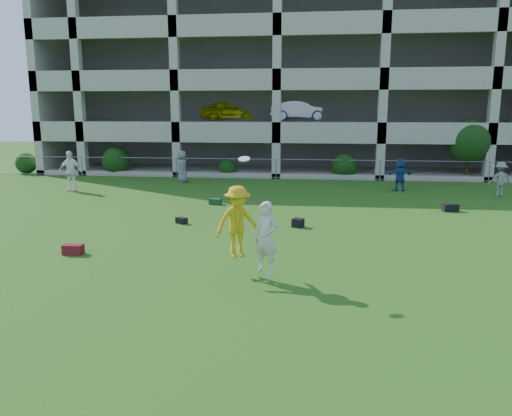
# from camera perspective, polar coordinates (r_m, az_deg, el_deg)

# --- Properties ---
(ground) EXTENTS (100.00, 100.00, 0.00)m
(ground) POSITION_cam_1_polar(r_m,az_deg,el_deg) (11.13, -5.63, -10.01)
(ground) COLOR #235114
(ground) RESTS_ON ground
(bystander_b) EXTENTS (1.21, 0.56, 2.02)m
(bystander_b) POSITION_cam_1_polar(r_m,az_deg,el_deg) (26.49, -20.46, 3.97)
(bystander_b) COLOR white
(bystander_b) RESTS_ON ground
(bystander_c) EXTENTS (0.84, 1.02, 1.78)m
(bystander_c) POSITION_cam_1_polar(r_m,az_deg,el_deg) (28.15, -8.43, 4.69)
(bystander_c) COLOR slate
(bystander_c) RESTS_ON ground
(bystander_d) EXTENTS (1.59, 0.85, 1.64)m
(bystander_d) POSITION_cam_1_polar(r_m,az_deg,el_deg) (25.97, 16.13, 3.67)
(bystander_d) COLOR #1F4690
(bystander_d) RESTS_ON ground
(bystander_f) EXTENTS (1.09, 0.68, 1.63)m
(bystander_f) POSITION_cam_1_polar(r_m,az_deg,el_deg) (25.98, 26.12, 2.96)
(bystander_f) COLOR slate
(bystander_f) RESTS_ON ground
(bag_red_a) EXTENTS (0.56, 0.31, 0.28)m
(bag_red_a) POSITION_cam_1_polar(r_m,az_deg,el_deg) (15.02, -20.17, -4.46)
(bag_red_a) COLOR #57130F
(bag_red_a) RESTS_ON ground
(bag_black_b) EXTENTS (0.47, 0.42, 0.22)m
(bag_black_b) POSITION_cam_1_polar(r_m,az_deg,el_deg) (18.06, -8.51, -1.42)
(bag_black_b) COLOR black
(bag_black_b) RESTS_ON ground
(crate_d) EXTENTS (0.45, 0.45, 0.30)m
(crate_d) POSITION_cam_1_polar(r_m,az_deg,el_deg) (17.39, 4.82, -1.69)
(crate_d) COLOR black
(crate_d) RESTS_ON ground
(bag_black_e) EXTENTS (0.65, 0.42, 0.30)m
(bag_black_e) POSITION_cam_1_polar(r_m,az_deg,el_deg) (21.46, 21.34, 0.03)
(bag_black_e) COLOR black
(bag_black_e) RESTS_ON ground
(bag_green_g) EXTENTS (0.54, 0.37, 0.25)m
(bag_green_g) POSITION_cam_1_polar(r_m,az_deg,el_deg) (21.54, -4.68, 0.74)
(bag_green_g) COLOR #153A20
(bag_green_g) RESTS_ON ground
(frisbee_contest) EXTENTS (1.76, 1.31, 2.72)m
(frisbee_contest) POSITION_cam_1_polar(r_m,az_deg,el_deg) (11.99, -1.34, -2.02)
(frisbee_contest) COLOR gold
(frisbee_contest) RESTS_ON ground
(parking_garage) EXTENTS (30.00, 14.00, 12.00)m
(parking_garage) POSITION_cam_1_polar(r_m,az_deg,el_deg) (37.95, 3.42, 14.19)
(parking_garage) COLOR #9E998C
(parking_garage) RESTS_ON ground
(fence) EXTENTS (36.06, 0.06, 1.20)m
(fence) POSITION_cam_1_polar(r_m,az_deg,el_deg) (29.42, 2.29, 4.53)
(fence) COLOR gray
(fence) RESTS_ON ground
(shrub_row) EXTENTS (34.38, 2.52, 3.50)m
(shrub_row) POSITION_cam_1_polar(r_m,az_deg,el_deg) (30.02, 11.23, 6.18)
(shrub_row) COLOR #163D11
(shrub_row) RESTS_ON ground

